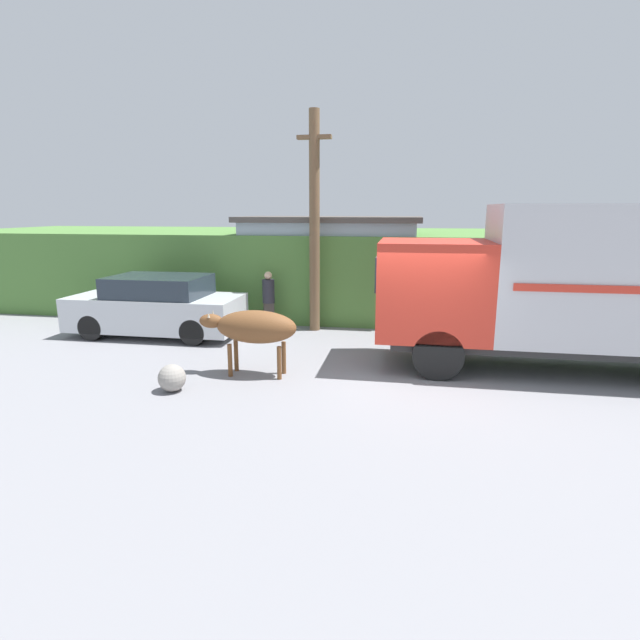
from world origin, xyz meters
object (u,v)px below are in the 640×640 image
cargo_truck (578,283)px  roadside_rock (172,378)px  brown_cow (254,327)px  pedestrian_on_hill (269,298)px  utility_pole (314,221)px  parked_suv (157,307)px

cargo_truck → roadside_rock: cargo_truck is taller
brown_cow → pedestrian_on_hill: (-0.82, 3.93, -0.10)m
utility_pole → brown_cow: bearing=-96.6°
cargo_truck → brown_cow: (-6.35, -1.32, -0.86)m
parked_suv → utility_pole: 4.78m
cargo_truck → parked_suv: size_ratio=1.68×
pedestrian_on_hill → roadside_rock: pedestrian_on_hill is taller
utility_pole → roadside_rock: bearing=-108.0°
parked_suv → pedestrian_on_hill: 2.99m
parked_suv → pedestrian_on_hill: bearing=22.7°
parked_suv → utility_pole: utility_pole is taller
roadside_rock → brown_cow: bearing=43.8°
brown_cow → parked_suv: 4.49m
cargo_truck → pedestrian_on_hill: bearing=163.0°
cargo_truck → parked_suv: (-9.90, 1.41, -1.08)m
brown_cow → parked_suv: size_ratio=0.45×
brown_cow → pedestrian_on_hill: pedestrian_on_hill is taller
cargo_truck → parked_suv: bearing=174.9°
brown_cow → utility_pole: utility_pole is taller
utility_pole → parked_suv: bearing=-162.0°
pedestrian_on_hill → brown_cow: bearing=79.8°
utility_pole → pedestrian_on_hill: bearing=-175.1°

